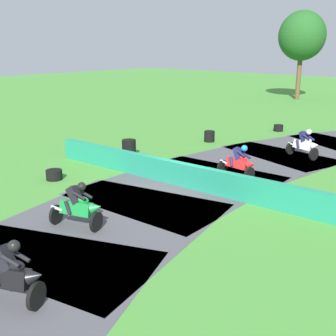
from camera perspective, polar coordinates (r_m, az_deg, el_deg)
ground_plane at (r=16.57m, az=1.76°, el=-2.31°), size 120.00×120.00×0.00m
track_asphalt at (r=15.72m, az=6.34°, el=-3.41°), size 11.59×35.37×0.01m
safety_barrier at (r=14.21m, az=17.58°, el=-4.35°), size 23.25×1.49×0.90m
motorcycle_lead_white at (r=21.51m, az=17.67°, el=3.05°), size 1.72×1.08×1.43m
motorcycle_chase_red at (r=17.61m, az=9.43°, el=0.74°), size 1.71×0.94×1.42m
motorcycle_trailing_green at (r=12.93m, az=-11.76°, el=-4.99°), size 1.68×1.15×1.43m
motorcycle_fourth_black at (r=9.72m, az=-20.14°, el=-13.06°), size 1.66×1.26×1.43m
tire_stack_near at (r=27.77m, az=14.42°, el=5.17°), size 0.57×0.57×0.40m
tire_stack_mid_a at (r=24.04m, az=5.51°, el=4.20°), size 0.58×0.58×0.60m
tire_stack_mid_b at (r=20.88m, az=-5.19°, el=2.67°), size 0.67×0.67×0.80m
tire_stack_far at (r=17.79m, az=-14.85°, el=-0.87°), size 0.65×0.65×0.40m
tree_far_right at (r=44.30m, az=17.34°, el=16.35°), size 4.40×4.40×8.30m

